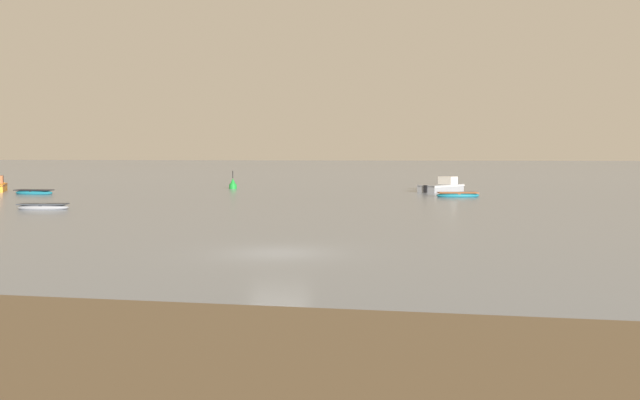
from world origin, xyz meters
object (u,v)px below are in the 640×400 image
at_px(motorboat_moored_1, 446,188).
at_px(rowboat_moored_4, 34,192).
at_px(channel_buoy, 233,185).
at_px(rowboat_moored_3, 43,207).
at_px(rowboat_moored_1, 458,195).

relative_size(motorboat_moored_1, rowboat_moored_4, 1.56).
relative_size(motorboat_moored_1, channel_buoy, 2.84).
height_order(rowboat_moored_4, channel_buoy, channel_buoy).
xyz_separation_m(rowboat_moored_4, channel_buoy, (16.73, 14.17, 0.28)).
distance_m(motorboat_moored_1, rowboat_moored_4, 43.47).
height_order(motorboat_moored_1, rowboat_moored_3, motorboat_moored_1).
distance_m(rowboat_moored_3, rowboat_moored_4, 20.59).
distance_m(motorboat_moored_1, channel_buoy, 24.99).
bearing_deg(rowboat_moored_4, motorboat_moored_1, 18.50).
xyz_separation_m(rowboat_moored_1, rowboat_moored_4, (-42.67, -3.09, 0.00)).
xyz_separation_m(motorboat_moored_1, channel_buoy, (-24.93, 1.78, 0.09)).
xyz_separation_m(motorboat_moored_1, rowboat_moored_3, (-29.83, -29.24, -0.21)).
distance_m(motorboat_moored_1, rowboat_moored_3, 41.77).
xyz_separation_m(rowboat_moored_1, rowboat_moored_3, (-30.84, -19.94, -0.01)).
bearing_deg(rowboat_moored_1, motorboat_moored_1, -94.91).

